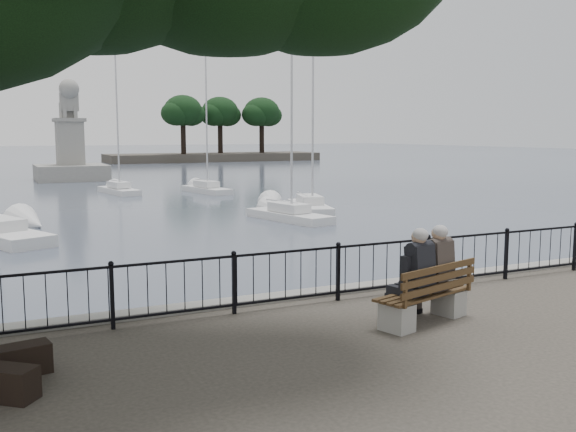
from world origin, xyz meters
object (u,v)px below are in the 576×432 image
person_left (411,280)px  lion_monument (71,155)px  person_right (431,275)px  bench (426,302)px

person_left → lion_monument: 49.22m
person_left → person_right: size_ratio=1.00×
person_left → person_right: same height
lion_monument → bench: bearing=-90.5°
lion_monument → person_left: bearing=-90.8°
bench → lion_monument: lion_monument is taller
person_left → person_right: bearing=15.8°
bench → lion_monument: size_ratio=0.23×
person_right → lion_monument: bearing=89.8°
bench → person_left: bearing=173.5°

